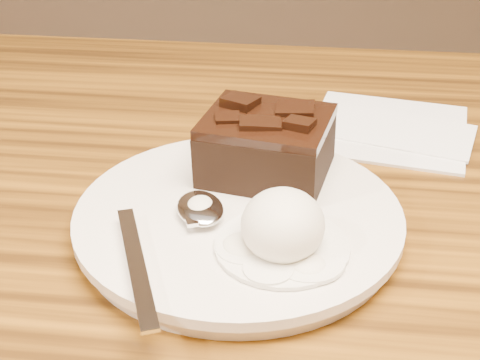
# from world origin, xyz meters

# --- Properties ---
(plate) EXTENTS (0.24, 0.24, 0.02)m
(plate) POSITION_xyz_m (-0.04, -0.02, 0.76)
(plate) COLOR silver
(plate) RESTS_ON dining_table
(brownie) EXTENTS (0.11, 0.10, 0.04)m
(brownie) POSITION_xyz_m (-0.02, 0.03, 0.79)
(brownie) COLOR black
(brownie) RESTS_ON plate
(ice_cream_scoop) EXTENTS (0.06, 0.06, 0.05)m
(ice_cream_scoop) POSITION_xyz_m (-0.00, -0.07, 0.79)
(ice_cream_scoop) COLOR white
(ice_cream_scoop) RESTS_ON plate
(melt_puddle) EXTENTS (0.09, 0.09, 0.00)m
(melt_puddle) POSITION_xyz_m (-0.00, -0.07, 0.77)
(melt_puddle) COLOR white
(melt_puddle) RESTS_ON plate
(spoon) EXTENTS (0.10, 0.19, 0.01)m
(spoon) POSITION_xyz_m (-0.06, -0.04, 0.78)
(spoon) COLOR silver
(spoon) RESTS_ON plate
(napkin) EXTENTS (0.17, 0.17, 0.01)m
(napkin) POSITION_xyz_m (0.09, 0.16, 0.75)
(napkin) COLOR white
(napkin) RESTS_ON dining_table
(crumb_a) EXTENTS (0.01, 0.01, 0.00)m
(crumb_a) POSITION_xyz_m (0.03, -0.07, 0.77)
(crumb_a) COLOR black
(crumb_a) RESTS_ON plate
(crumb_b) EXTENTS (0.01, 0.01, 0.00)m
(crumb_b) POSITION_xyz_m (0.01, -0.09, 0.77)
(crumb_b) COLOR black
(crumb_b) RESTS_ON plate
(crumb_c) EXTENTS (0.00, 0.01, 0.00)m
(crumb_c) POSITION_xyz_m (-0.03, -0.09, 0.77)
(crumb_c) COLOR black
(crumb_c) RESTS_ON plate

